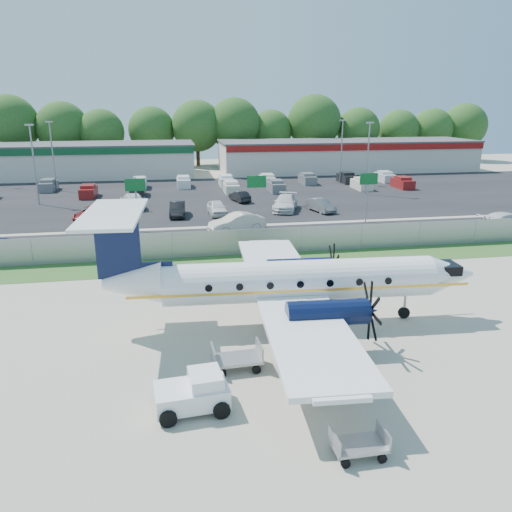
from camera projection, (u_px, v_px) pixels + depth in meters
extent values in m
plane|color=#B0A995|center=(276.00, 333.00, 25.44)|extent=(170.00, 170.00, 0.00)
cube|color=#2D561E|center=(242.00, 262.00, 36.75)|extent=(170.00, 4.00, 0.02)
cube|color=black|center=(230.00, 238.00, 43.35)|extent=(170.00, 8.00, 0.02)
cube|color=black|center=(210.00, 196.00, 63.14)|extent=(170.00, 32.00, 0.02)
cube|color=gray|center=(238.00, 242.00, 38.35)|extent=(120.00, 0.02, 1.90)
cube|color=gray|center=(238.00, 230.00, 38.06)|extent=(120.00, 0.06, 0.06)
cube|color=gray|center=(238.00, 254.00, 38.62)|extent=(120.00, 0.06, 0.06)
cube|color=silver|center=(47.00, 161.00, 79.19)|extent=(46.00, 12.00, 5.00)
cube|color=#474749|center=(45.00, 145.00, 78.43)|extent=(46.40, 12.40, 0.24)
cube|color=#0F4723|center=(36.00, 152.00, 72.86)|extent=(46.00, 0.20, 1.00)
cube|color=silver|center=(347.00, 156.00, 87.43)|extent=(44.00, 12.00, 5.00)
cube|color=#474749|center=(348.00, 141.00, 86.67)|extent=(44.40, 12.40, 0.24)
cube|color=maroon|center=(360.00, 147.00, 81.10)|extent=(44.00, 0.20, 1.00)
cylinder|color=gray|center=(137.00, 204.00, 45.07)|extent=(0.14, 0.14, 5.00)
cube|color=#0C5923|center=(135.00, 185.00, 44.41)|extent=(1.80, 0.08, 1.10)
cylinder|color=gray|center=(256.00, 201.00, 46.89)|extent=(0.14, 0.14, 5.00)
cube|color=#0C5923|center=(257.00, 182.00, 46.22)|extent=(1.80, 0.08, 1.10)
cylinder|color=gray|center=(367.00, 197.00, 48.70)|extent=(0.14, 0.14, 5.00)
cube|color=#0C5923|center=(369.00, 179.00, 48.03)|extent=(1.80, 0.08, 1.10)
cylinder|color=gray|center=(34.00, 166.00, 56.65)|extent=(0.18, 0.18, 9.00)
cube|color=gray|center=(29.00, 125.00, 55.34)|extent=(0.90, 0.35, 0.18)
cylinder|color=gray|center=(368.00, 159.00, 63.24)|extent=(0.18, 0.18, 9.00)
cube|color=gray|center=(370.00, 123.00, 61.93)|extent=(0.90, 0.35, 0.18)
cylinder|color=gray|center=(53.00, 157.00, 66.07)|extent=(0.18, 0.18, 9.00)
cube|color=gray|center=(49.00, 122.00, 64.76)|extent=(0.90, 0.35, 0.18)
cylinder|color=gray|center=(341.00, 152.00, 72.67)|extent=(0.18, 0.18, 9.00)
cube|color=gray|center=(343.00, 120.00, 71.35)|extent=(0.90, 0.35, 0.18)
cylinder|color=white|center=(299.00, 281.00, 25.85)|extent=(14.13, 2.93, 2.13)
cone|color=white|center=(450.00, 274.00, 26.77)|extent=(2.59, 2.27, 2.13)
cone|color=white|center=(133.00, 283.00, 24.85)|extent=(3.04, 2.30, 2.13)
cube|color=black|center=(447.00, 268.00, 26.63)|extent=(1.09, 1.51, 0.51)
cube|color=white|center=(289.00, 292.00, 25.97)|extent=(4.71, 19.93, 0.25)
cylinder|color=black|center=(328.00, 313.00, 22.97)|extent=(3.88, 1.45, 1.24)
cylinder|color=black|center=(299.00, 269.00, 29.15)|extent=(3.88, 1.45, 1.24)
cube|color=black|center=(118.00, 246.00, 24.23)|extent=(2.14, 0.32, 3.26)
cube|color=white|center=(113.00, 214.00, 23.74)|extent=(3.09, 7.10, 0.16)
cylinder|color=gray|center=(405.00, 306.00, 26.99)|extent=(0.13, 0.13, 1.46)
cylinder|color=black|center=(404.00, 313.00, 27.11)|extent=(0.64, 0.24, 0.63)
cylinder|color=black|center=(300.00, 346.00, 23.30)|extent=(0.74, 0.49, 0.72)
cylinder|color=black|center=(278.00, 295.00, 29.48)|extent=(0.74, 0.49, 0.72)
cube|color=white|center=(192.00, 395.00, 18.90)|extent=(2.87, 1.89, 0.76)
cube|color=white|center=(205.00, 379.00, 18.87)|extent=(1.33, 1.53, 0.55)
cube|color=black|center=(218.00, 377.00, 18.98)|extent=(0.31, 1.22, 0.44)
cylinder|color=black|center=(168.00, 419.00, 17.95)|extent=(0.68, 0.30, 0.66)
cylinder|color=black|center=(164.00, 393.00, 19.52)|extent=(0.68, 0.30, 0.66)
cylinder|color=black|center=(222.00, 410.00, 18.44)|extent=(0.68, 0.30, 0.66)
cylinder|color=black|center=(213.00, 386.00, 20.02)|extent=(0.68, 0.30, 0.66)
cube|color=gray|center=(359.00, 445.00, 16.44)|extent=(1.80, 1.10, 0.11)
cube|color=gray|center=(335.00, 441.00, 16.21)|extent=(0.09, 1.07, 0.54)
cube|color=gray|center=(383.00, 435.00, 16.52)|extent=(0.09, 1.07, 0.54)
cylinder|color=black|center=(346.00, 464.00, 15.94)|extent=(0.32, 0.11, 0.32)
cylinder|color=black|center=(335.00, 444.00, 16.86)|extent=(0.32, 0.11, 0.32)
cylinder|color=black|center=(382.00, 459.00, 16.16)|extent=(0.32, 0.11, 0.32)
cylinder|color=black|center=(370.00, 439.00, 17.09)|extent=(0.32, 0.11, 0.32)
cube|color=gray|center=(237.00, 359.00, 21.84)|extent=(2.22, 1.40, 0.13)
cube|color=gray|center=(213.00, 355.00, 21.53)|extent=(0.15, 1.30, 0.65)
cube|color=gray|center=(260.00, 350.00, 21.96)|extent=(0.15, 1.30, 0.65)
cylinder|color=black|center=(222.00, 374.00, 21.21)|extent=(0.39, 0.15, 0.39)
cylinder|color=black|center=(218.00, 360.00, 22.32)|extent=(0.39, 0.15, 0.39)
cylinder|color=black|center=(257.00, 369.00, 21.53)|extent=(0.39, 0.15, 0.39)
cylinder|color=black|center=(251.00, 357.00, 22.64)|extent=(0.39, 0.15, 0.39)
cone|color=#E15907|center=(309.00, 381.00, 20.45)|extent=(0.40, 0.40, 0.60)
cube|color=#E15907|center=(308.00, 387.00, 20.54)|extent=(0.42, 0.42, 0.03)
cone|color=#E15907|center=(240.00, 274.00, 33.37)|extent=(0.40, 0.40, 0.60)
cube|color=#E15907|center=(240.00, 278.00, 33.46)|extent=(0.43, 0.43, 0.03)
imported|color=navy|center=(7.00, 256.00, 38.35)|extent=(5.07, 3.37, 1.36)
imported|color=beige|center=(237.00, 232.00, 45.57)|extent=(5.50, 3.27, 1.71)
imported|color=silver|center=(504.00, 230.00, 46.42)|extent=(6.10, 3.89, 1.64)
imported|color=maroon|center=(91.00, 220.00, 50.38)|extent=(3.58, 5.19, 1.32)
imported|color=black|center=(178.00, 216.00, 52.02)|extent=(1.75, 4.58, 1.49)
imported|color=silver|center=(217.00, 215.00, 52.61)|extent=(2.07, 4.49, 1.49)
imported|color=silver|center=(285.00, 210.00, 54.81)|extent=(4.14, 6.21, 1.67)
imported|color=#595B5E|center=(320.00, 212.00, 54.23)|extent=(2.57, 4.50, 1.40)
imported|color=silver|center=(133.00, 207.00, 56.55)|extent=(3.32, 5.93, 1.62)
imported|color=black|center=(240.00, 202.00, 59.78)|extent=(2.32, 4.09, 1.28)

